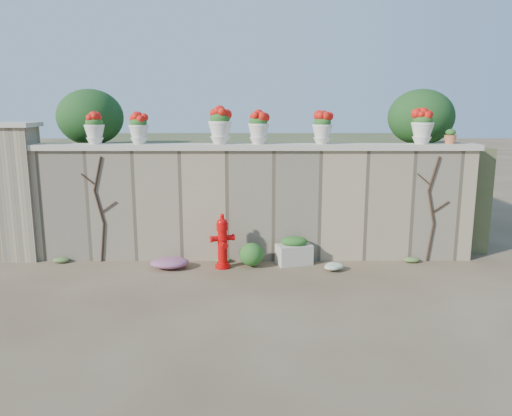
{
  "coord_description": "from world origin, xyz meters",
  "views": [
    {
      "loc": [
        0.08,
        -7.09,
        2.71
      ],
      "look_at": [
        0.1,
        1.4,
        1.02
      ],
      "focal_mm": 35.0,
      "sensor_mm": 36.0,
      "label": 1
    }
  ],
  "objects_px": {
    "fire_hydrant": "(222,241)",
    "urn_pot_0": "(94,129)",
    "planter_box": "(294,251)",
    "terracotta_pot": "(450,137)"
  },
  "relations": [
    {
      "from": "urn_pot_0",
      "to": "terracotta_pot",
      "type": "bearing_deg",
      "value": 0.0
    },
    {
      "from": "planter_box",
      "to": "urn_pot_0",
      "type": "xyz_separation_m",
      "value": [
        -3.52,
        0.37,
        2.14
      ]
    },
    {
      "from": "planter_box",
      "to": "terracotta_pot",
      "type": "distance_m",
      "value": 3.43
    },
    {
      "from": "planter_box",
      "to": "fire_hydrant",
      "type": "bearing_deg",
      "value": 172.76
    },
    {
      "from": "fire_hydrant",
      "to": "planter_box",
      "type": "distance_m",
      "value": 1.3
    },
    {
      "from": "planter_box",
      "to": "urn_pot_0",
      "type": "relative_size",
      "value": 1.24
    },
    {
      "from": "fire_hydrant",
      "to": "urn_pot_0",
      "type": "relative_size",
      "value": 1.73
    },
    {
      "from": "fire_hydrant",
      "to": "urn_pot_0",
      "type": "xyz_separation_m",
      "value": [
        -2.27,
        0.59,
        1.89
      ]
    },
    {
      "from": "fire_hydrant",
      "to": "planter_box",
      "type": "relative_size",
      "value": 1.4
    },
    {
      "from": "fire_hydrant",
      "to": "planter_box",
      "type": "bearing_deg",
      "value": -10.03
    }
  ]
}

